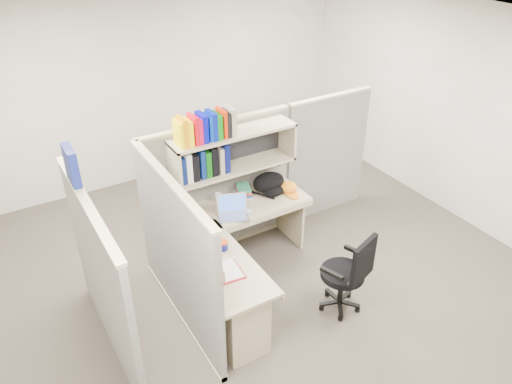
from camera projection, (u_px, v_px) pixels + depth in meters
ground at (259, 287)px, 5.46m from camera, size 6.00×6.00×0.00m
room_shell at (260, 155)px, 4.62m from camera, size 6.00×6.00×6.00m
cubicle at (207, 208)px, 5.16m from camera, size 3.79×1.84×1.95m
desk at (239, 285)px, 4.85m from camera, size 1.74×1.75×0.73m
laptop at (233, 208)px, 5.27m from camera, size 0.41×0.41×0.23m
backpack at (271, 184)px, 5.70m from camera, size 0.44×0.37×0.23m
orange_cap at (288, 187)px, 5.77m from camera, size 0.24×0.27×0.11m
snack_canister at (223, 245)px, 4.83m from camera, size 0.10×0.10×0.09m
tissue_box at (215, 274)px, 4.38m from camera, size 0.16×0.16×0.20m
mouse at (249, 211)px, 5.41m from camera, size 0.09×0.07×0.03m
paper_cup at (218, 197)px, 5.59m from camera, size 0.09×0.09×0.10m
book_stack at (243, 191)px, 5.69m from camera, size 0.25×0.29×0.12m
loose_paper at (227, 270)px, 4.58m from camera, size 0.25×0.31×0.00m
task_chair at (345, 284)px, 5.01m from camera, size 0.54×0.50×0.94m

